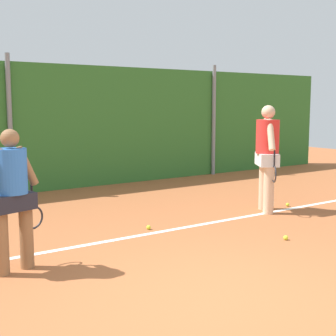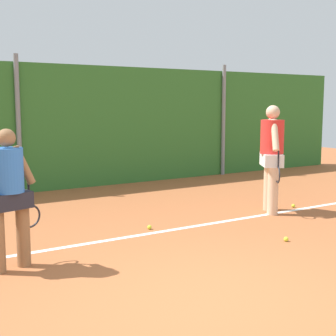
% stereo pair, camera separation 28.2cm
% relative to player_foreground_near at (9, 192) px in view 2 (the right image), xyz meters
% --- Properties ---
extents(ground_plane, '(28.53, 28.53, 0.00)m').
position_rel_player_foreground_near_xyz_m(ground_plane, '(1.32, 0.04, -0.89)').
color(ground_plane, '#A85B33').
extents(hedge_fence_backdrop, '(18.55, 0.25, 2.73)m').
position_rel_player_foreground_near_xyz_m(hedge_fence_backdrop, '(1.32, 4.77, 0.47)').
color(hedge_fence_backdrop, '#33702D').
rests_on(hedge_fence_backdrop, ground_plane).
extents(fence_post_center, '(0.10, 0.10, 2.89)m').
position_rel_player_foreground_near_xyz_m(fence_post_center, '(1.32, 4.60, 0.55)').
color(fence_post_center, gray).
rests_on(fence_post_center, ground_plane).
extents(fence_post_right, '(0.10, 0.10, 2.89)m').
position_rel_player_foreground_near_xyz_m(fence_post_right, '(6.67, 4.60, 0.55)').
color(fence_post_right, gray).
rests_on(fence_post_right, ground_plane).
extents(court_baseline_paint, '(13.55, 0.10, 0.01)m').
position_rel_player_foreground_near_xyz_m(court_baseline_paint, '(1.32, 0.47, -0.89)').
color(court_baseline_paint, white).
rests_on(court_baseline_paint, ground_plane).
extents(player_foreground_near, '(0.72, 0.39, 1.60)m').
position_rel_player_foreground_near_xyz_m(player_foreground_near, '(0.00, 0.00, 0.00)').
color(player_foreground_near, '#8C603D').
rests_on(player_foreground_near, ground_plane).
extents(player_midcourt, '(0.56, 0.75, 1.85)m').
position_rel_player_foreground_near_xyz_m(player_midcourt, '(4.55, 0.59, 0.14)').
color(player_midcourt, beige).
rests_on(player_midcourt, ground_plane).
extents(tennis_ball_1, '(0.07, 0.07, 0.07)m').
position_rel_player_foreground_near_xyz_m(tennis_ball_1, '(5.18, 0.64, -0.86)').
color(tennis_ball_1, '#CCDB33').
rests_on(tennis_ball_1, ground_plane).
extents(tennis_ball_2, '(0.07, 0.07, 0.07)m').
position_rel_player_foreground_near_xyz_m(tennis_ball_2, '(3.47, -0.85, -0.86)').
color(tennis_ball_2, '#CCDB33').
rests_on(tennis_ball_2, ground_plane).
extents(tennis_ball_4, '(0.07, 0.07, 0.07)m').
position_rel_player_foreground_near_xyz_m(tennis_ball_4, '(2.19, 0.69, -0.86)').
color(tennis_ball_4, '#CCDB33').
rests_on(tennis_ball_4, ground_plane).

